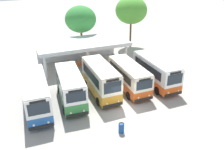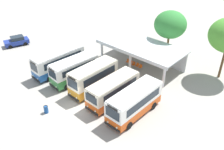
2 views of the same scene
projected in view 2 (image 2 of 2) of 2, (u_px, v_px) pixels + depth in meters
The scene contains 15 objects.
ground_plane at pixel (74, 109), 28.64m from camera, with size 180.00×180.00×0.00m, color #A39E93.
city_bus_nearest_orange at pixel (59, 61), 34.71m from camera, with size 2.51×7.81×3.23m.
city_bus_second_in_row at pixel (74, 69), 32.79m from camera, with size 2.69×6.83×3.24m.
city_bus_middle_cream at pixel (93, 77), 30.96m from camera, with size 2.35×6.79×3.45m.
city_bus_fourth_amber at pixel (113, 89), 29.13m from camera, with size 2.41×7.16×2.99m.
city_bus_fifth_blue at pixel (135, 101), 26.98m from camera, with size 2.44×7.29×3.22m.
parked_car_flank at pixel (17, 41), 42.89m from camera, with size 2.94×4.41×1.62m.
terminal_canopy at pixel (144, 48), 36.26m from camera, with size 12.40×6.10×3.40m.
waiting_chair_end_by_column at pixel (128, 61), 37.33m from camera, with size 0.45×0.45×0.86m.
waiting_chair_second_from_end at pixel (131, 63), 36.96m from camera, with size 0.45×0.45×0.86m.
waiting_chair_middle_seat at pixel (134, 64), 36.59m from camera, with size 0.45×0.45×0.86m.
waiting_chair_fourth_seat at pixel (137, 65), 36.30m from camera, with size 0.45×0.45×0.86m.
waiting_chair_fifth_seat at pixel (140, 67), 35.93m from camera, with size 0.45×0.45×0.86m.
roadside_tree_behind_canopy at pixel (170, 25), 36.78m from camera, with size 4.82×4.82×7.45m.
litter_bin_apron at pixel (46, 109), 27.88m from camera, with size 0.49×0.49×0.90m.
Camera 2 is at (18.24, -13.44, 18.50)m, focal length 39.74 mm.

